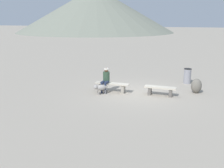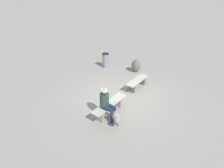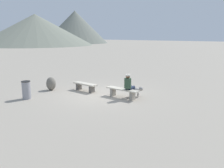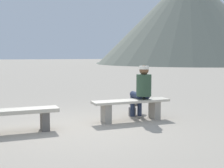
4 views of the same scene
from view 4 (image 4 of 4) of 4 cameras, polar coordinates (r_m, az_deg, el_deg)
name	(u,v)px [view 4 (image 4 of 4)]	position (r m, az deg, el deg)	size (l,w,h in m)	color
ground	(78,129)	(6.32, -6.42, -8.56)	(210.00, 210.00, 0.06)	#9E9384
bench_left	(18,116)	(6.14, -17.51, -5.88)	(1.58, 0.43, 0.46)	#605B56
bench_right	(131,106)	(6.91, 3.65, -4.28)	(1.83, 0.45, 0.48)	gray
seated_person	(142,88)	(7.07, 5.75, -0.68)	(0.36, 0.66, 1.26)	#2D4733
dog	(136,100)	(7.64, 4.53, -3.11)	(0.64, 0.61, 0.52)	gray
distant_peak_0	(190,43)	(57.47, 14.65, 7.53)	(34.70, 34.70, 7.40)	#566656
distant_peak_2	(188,19)	(53.57, 14.27, 11.95)	(30.95, 30.95, 15.33)	gray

